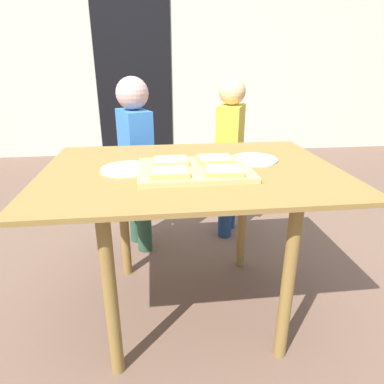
{
  "coord_description": "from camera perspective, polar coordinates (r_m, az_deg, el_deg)",
  "views": [
    {
      "loc": [
        -0.16,
        -1.31,
        1.12
      ],
      "look_at": [
        0.0,
        0.0,
        0.6
      ],
      "focal_mm": 31.26,
      "sensor_mm": 36.0,
      "label": 1
    }
  ],
  "objects": [
    {
      "name": "plate_white_left",
      "position": [
        1.38,
        -11.15,
        3.91
      ],
      "size": [
        0.2,
        0.2,
        0.01
      ],
      "primitive_type": "cylinder",
      "color": "white",
      "rests_on": "dining_table"
    },
    {
      "name": "house_wall_back",
      "position": [
        4.41,
        -5.29,
        23.47
      ],
      "size": [
        8.0,
        0.2,
        2.57
      ],
      "primitive_type": "cube",
      "color": "beige",
      "rests_on": "ground"
    },
    {
      "name": "pizza_slice_far_right",
      "position": [
        1.4,
        3.91,
        5.61
      ],
      "size": [
        0.14,
        0.12,
        0.02
      ],
      "color": "tan",
      "rests_on": "cutting_board"
    },
    {
      "name": "child_right",
      "position": [
        2.18,
        6.45,
        7.2
      ],
      "size": [
        0.23,
        0.28,
        1.03
      ],
      "color": "navy",
      "rests_on": "ground"
    },
    {
      "name": "house_door",
      "position": [
        4.3,
        -9.9,
        19.48
      ],
      "size": [
        0.9,
        0.02,
        2.0
      ],
      "primitive_type": "cube",
      "color": "black",
      "rests_on": "ground"
    },
    {
      "name": "plate_white_right",
      "position": [
        1.52,
        10.56,
        5.49
      ],
      "size": [
        0.2,
        0.2,
        0.01
      ],
      "primitive_type": "cylinder",
      "color": "silver",
      "rests_on": "dining_table"
    },
    {
      "name": "dining_table",
      "position": [
        1.42,
        -0.11,
        0.15
      ],
      "size": [
        1.21,
        0.87,
        0.71
      ],
      "color": "olive",
      "rests_on": "ground"
    },
    {
      "name": "pizza_slice_far_left",
      "position": [
        1.37,
        -3.65,
        5.3
      ],
      "size": [
        0.14,
        0.12,
        0.02
      ],
      "color": "tan",
      "rests_on": "cutting_board"
    },
    {
      "name": "pizza_slice_near_right",
      "position": [
        1.25,
        5.4,
        3.68
      ],
      "size": [
        0.15,
        0.13,
        0.02
      ],
      "color": "tan",
      "rests_on": "cutting_board"
    },
    {
      "name": "ground_plane",
      "position": [
        1.73,
        -0.09,
        -18.92
      ],
      "size": [
        16.0,
        16.0,
        0.0
      ],
      "primitive_type": "plane",
      "color": "brown"
    },
    {
      "name": "pizza_slice_near_left",
      "position": [
        1.24,
        -3.87,
        3.45
      ],
      "size": [
        0.14,
        0.12,
        0.02
      ],
      "color": "tan",
      "rests_on": "cutting_board"
    },
    {
      "name": "garden_hose_coil",
      "position": [
        4.43,
        17.27,
        5.93
      ],
      "size": [
        0.44,
        0.44,
        0.03
      ],
      "primitive_type": "cylinder",
      "color": "#2C9552",
      "rests_on": "ground"
    },
    {
      "name": "child_left",
      "position": [
        2.01,
        -9.54,
        6.44
      ],
      "size": [
        0.22,
        0.27,
        1.05
      ],
      "color": "#2B4B38",
      "rests_on": "ground"
    },
    {
      "name": "cutting_board",
      "position": [
        1.32,
        0.44,
        3.76
      ],
      "size": [
        0.44,
        0.32,
        0.02
      ],
      "primitive_type": "cube",
      "color": "tan",
      "rests_on": "dining_table"
    }
  ]
}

